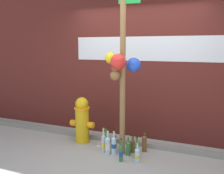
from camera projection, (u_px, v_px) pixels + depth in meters
name	position (u px, v px, depth m)	size (l,w,h in m)	color
ground_plane	(108.00, 165.00, 3.84)	(14.00, 14.00, 0.00)	#9E9B93
building_wall	(139.00, 36.00, 4.83)	(10.00, 0.21, 3.90)	#561E19
curb_strip	(129.00, 142.00, 4.67)	(8.00, 0.12, 0.08)	gray
memorial_post	(122.00, 50.00, 3.99)	(0.52, 0.50, 2.93)	olive
fire_hydrant	(82.00, 120.00, 4.70)	(0.47, 0.28, 0.84)	gold
bottle_0	(137.00, 149.00, 4.09)	(0.06, 0.06, 0.35)	#337038
bottle_1	(133.00, 145.00, 4.29)	(0.08, 0.08, 0.30)	brown
bottle_2	(114.00, 143.00, 4.36)	(0.07, 0.07, 0.34)	silver
bottle_3	(128.00, 148.00, 4.17)	(0.07, 0.07, 0.33)	#337038
bottle_4	(114.00, 145.00, 4.22)	(0.08, 0.08, 0.38)	#B2DBEA
bottle_5	(108.00, 145.00, 4.22)	(0.08, 0.08, 0.39)	#B2DBEA
bottle_6	(104.00, 143.00, 4.30)	(0.07, 0.07, 0.41)	silver
bottle_7	(106.00, 139.00, 4.52)	(0.07, 0.07, 0.35)	#337038
bottle_8	(121.00, 153.00, 3.94)	(0.06, 0.06, 0.36)	#337038
bottle_9	(115.00, 139.00, 4.58)	(0.06, 0.06, 0.31)	brown
bottle_10	(144.00, 143.00, 4.32)	(0.08, 0.08, 0.35)	brown
bottle_11	(137.00, 155.00, 3.92)	(0.08, 0.08, 0.31)	#B2DBEA
litter_0	(146.00, 160.00, 4.01)	(0.06, 0.07, 0.01)	tan
litter_1	(99.00, 146.00, 4.56)	(0.11, 0.06, 0.01)	silver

